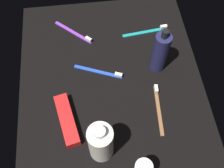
% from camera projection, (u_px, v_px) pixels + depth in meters
% --- Properties ---
extents(ground_plane, '(0.84, 0.64, 0.01)m').
position_uv_depth(ground_plane, '(112.00, 89.00, 0.97)').
color(ground_plane, black).
extents(lotion_bottle, '(0.05, 0.05, 0.19)m').
position_uv_depth(lotion_bottle, '(160.00, 52.00, 0.94)').
color(lotion_bottle, '#1E1E45').
rests_on(lotion_bottle, ground_plane).
extents(bodywash_bottle, '(0.07, 0.07, 0.18)m').
position_uv_depth(bodywash_bottle, '(101.00, 143.00, 0.79)').
color(bodywash_bottle, silver).
rests_on(bodywash_bottle, ground_plane).
extents(toothbrush_blue, '(0.08, 0.17, 0.02)m').
position_uv_depth(toothbrush_blue, '(101.00, 72.00, 0.99)').
color(toothbrush_blue, blue).
rests_on(toothbrush_blue, ground_plane).
extents(toothbrush_brown, '(0.18, 0.02, 0.02)m').
position_uv_depth(toothbrush_brown, '(158.00, 107.00, 0.92)').
color(toothbrush_brown, brown).
rests_on(toothbrush_brown, ground_plane).
extents(toothbrush_purple, '(0.13, 0.14, 0.02)m').
position_uv_depth(toothbrush_purple, '(76.00, 33.00, 1.08)').
color(toothbrush_purple, purple).
rests_on(toothbrush_purple, ground_plane).
extents(toothbrush_teal, '(0.03, 0.18, 0.02)m').
position_uv_depth(toothbrush_teal, '(148.00, 31.00, 1.08)').
color(toothbrush_teal, teal).
rests_on(toothbrush_teal, ground_plane).
extents(toothpaste_box_red, '(0.18, 0.08, 0.03)m').
position_uv_depth(toothpaste_box_red, '(67.00, 120.00, 0.89)').
color(toothpaste_box_red, red).
rests_on(toothpaste_box_red, ground_plane).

